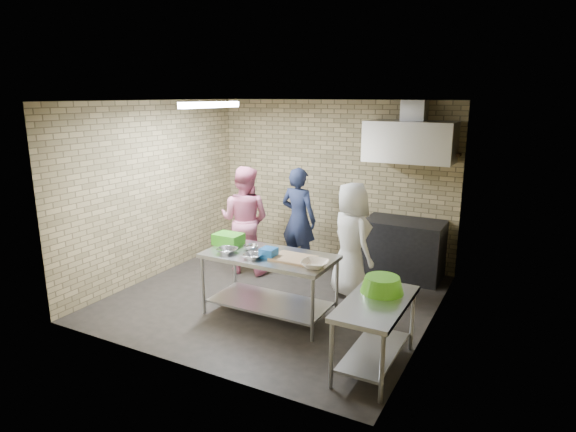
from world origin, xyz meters
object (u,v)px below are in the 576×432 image
object	(u,v)px
green_basin	(382,284)
bottle_red	(416,145)
blue_tub	(269,253)
prep_table	(270,285)
woman_pink	(245,220)
woman_white	(351,240)
man_navy	(298,219)
stove	(403,249)
side_counter	(375,335)
green_crate	(228,239)

from	to	relation	value
green_basin	bottle_red	xyz separation A→B (m)	(-0.38, 2.74, 1.19)
green_basin	blue_tub	bearing A→B (deg)	171.69
prep_table	woman_pink	size ratio (longest dim) A/B	0.97
woman_white	man_navy	bearing A→B (deg)	10.44
stove	man_navy	world-z (taller)	man_navy
prep_table	blue_tub	bearing A→B (deg)	-63.43
bottle_red	woman_pink	distance (m)	2.88
man_navy	woman_white	xyz separation A→B (m)	(1.12, -0.59, -0.03)
side_counter	stove	world-z (taller)	stove
green_crate	man_navy	distance (m)	1.62
blue_tub	woman_white	world-z (taller)	woman_white
side_counter	blue_tub	xyz separation A→B (m)	(-1.53, 0.47, 0.51)
stove	woman_white	bearing A→B (deg)	-113.78
bottle_red	woman_pink	size ratio (longest dim) A/B	0.11
woman_white	bottle_red	bearing A→B (deg)	-73.45
blue_tub	man_navy	distance (m)	1.89
man_navy	woman_white	bearing A→B (deg)	156.92
prep_table	stove	bearing A→B (deg)	62.59
stove	green_crate	distance (m)	2.79
prep_table	bottle_red	world-z (taller)	bottle_red
side_counter	man_navy	world-z (taller)	man_navy
side_counter	green_basin	distance (m)	0.52
blue_tub	prep_table	bearing A→B (deg)	116.57
green_crate	woman_white	size ratio (longest dim) A/B	0.23
stove	green_basin	xyz separation A→B (m)	(0.43, -2.50, 0.38)
bottle_red	man_navy	bearing A→B (deg)	-156.93
stove	man_navy	size ratio (longest dim) A/B	0.72
side_counter	woman_pink	xyz separation A→B (m)	(-2.75, 1.81, 0.48)
woman_pink	blue_tub	bearing A→B (deg)	124.41
green_basin	woman_white	size ratio (longest dim) A/B	0.28
stove	side_counter	bearing A→B (deg)	-80.71
man_navy	green_crate	bearing A→B (deg)	86.05
green_crate	man_navy	world-z (taller)	man_navy
prep_table	woman_white	xyz separation A→B (m)	(0.67, 1.13, 0.40)
side_counter	man_navy	xyz separation A→B (m)	(-2.04, 2.29, 0.46)
blue_tub	green_basin	xyz separation A→B (m)	(1.51, -0.22, -0.05)
man_navy	woman_pink	world-z (taller)	woman_pink
prep_table	bottle_red	size ratio (longest dim) A/B	9.17
green_crate	man_navy	xyz separation A→B (m)	(0.24, 1.60, -0.06)
bottle_red	woman_pink	bearing A→B (deg)	-153.24
side_counter	woman_white	distance (m)	1.98
green_crate	woman_pink	size ratio (longest dim) A/B	0.22
green_basin	woman_pink	world-z (taller)	woman_pink
side_counter	stove	bearing A→B (deg)	99.29
stove	man_navy	bearing A→B (deg)	-163.94
prep_table	stove	world-z (taller)	stove
green_basin	woman_pink	size ratio (longest dim) A/B	0.27
bottle_red	green_crate	bearing A→B (deg)	-129.27
prep_table	man_navy	bearing A→B (deg)	104.83
prep_table	side_counter	world-z (taller)	prep_table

